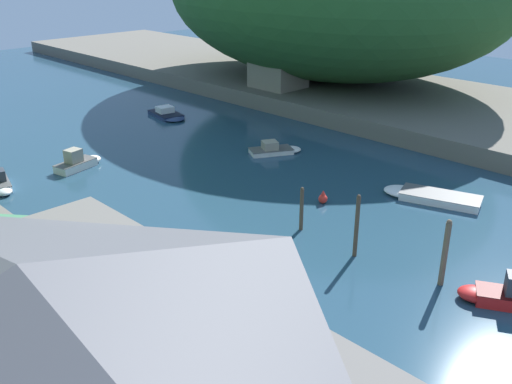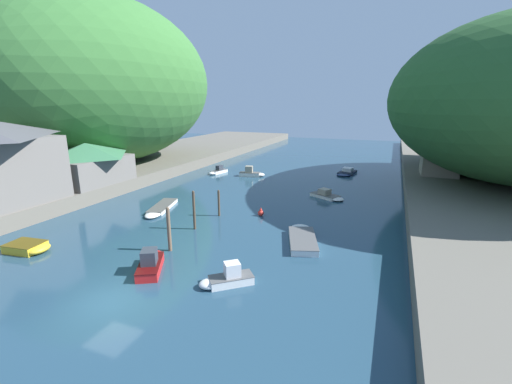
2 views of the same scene
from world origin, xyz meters
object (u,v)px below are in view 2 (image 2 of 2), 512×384
Objects in this scene: boathouse_shed at (87,162)px; person_on_quay at (109,173)px; boat_moored_right at (30,247)px; boat_far_right_bank at (346,173)px; boat_near_quay at (328,196)px; person_by_boathouse at (47,190)px; right_bank_cottage at (440,156)px; boat_far_upstream at (226,279)px; boat_red_skiff at (252,173)px; boat_cabin_cruiser at (160,209)px; boat_mid_channel at (302,237)px; channel_buoy_near at (261,213)px; boat_navy_launch at (151,262)px; boat_white_cruiser at (218,171)px.

boathouse_shed is 5.58× the size of person_on_quay.
boat_far_right_bank is at bearing 146.87° from boat_moored_right.
person_by_boathouse is at bearing -28.41° from boat_near_quay.
boat_far_upstream is at bearing -113.56° from right_bank_cottage.
boat_red_skiff is at bearing 163.10° from boat_moored_right.
boat_cabin_cruiser is (-2.45, -19.47, -0.27)m from boat_red_skiff.
boat_far_upstream is (-14.93, -34.23, -3.61)m from right_bank_cottage.
boathouse_shed reaches higher than right_bank_cottage.
boat_moored_right is at bearing -170.52° from boat_mid_channel.
boat_cabin_cruiser is at bearing 159.20° from boat_moored_right.
boat_near_quay is 0.68× the size of boat_cabin_cruiser.
boat_navy_launch is at bearing -102.54° from channel_buoy_near.
boat_navy_launch is at bearing 89.26° from boat_moored_right.
boat_red_skiff is 27.53m from person_by_boathouse.
boat_far_upstream is at bearing 124.20° from boat_cabin_cruiser.
person_on_quay is (1.56, 1.68, -1.51)m from boathouse_shed.
boathouse_shed is at bearing -179.07° from channel_buoy_near.
boat_navy_launch is 18.40m from person_by_boathouse.
boat_far_right_bank is 37.49m from boat_far_upstream.
boat_red_skiff is 15.04m from boat_far_right_bank.
boat_far_right_bank is 3.03× the size of person_by_boathouse.
right_bank_cottage is at bearing -156.83° from boat_cabin_cruiser.
boat_cabin_cruiser is (2.93, 12.15, -0.13)m from boat_moored_right.
right_bank_cottage is 27.67m from channel_buoy_near.
boat_navy_launch is (5.10, -30.43, 0.01)m from boat_red_skiff.
boat_mid_channel is 12.13m from boat_navy_launch.
channel_buoy_near is at bearing 48.42° from boat_navy_launch.
boat_far_right_bank is at bearing -43.99° from boat_far_upstream.
boat_navy_launch is 10.55m from boat_moored_right.
boat_far_upstream is (-2.46, -37.41, 0.14)m from boat_far_right_bank.
boat_far_upstream reaches higher than boat_white_cruiser.
channel_buoy_near is (13.44, 14.49, 0.02)m from boat_moored_right.
right_bank_cottage is 1.61× the size of boat_far_upstream.
person_on_quay is at bearing -44.77° from boat_near_quay.
boat_red_skiff is at bearing 103.51° from boat_mid_channel.
channel_buoy_near is (-2.81, 13.32, -0.08)m from boat_far_upstream.
boathouse_shed is 17.09m from boat_moored_right.
boathouse_shed is 12.56m from boat_cabin_cruiser.
right_bank_cottage reaches higher than person_by_boathouse.
boathouse_shed is at bearing -42.48° from boat_near_quay.
person_on_quay is (-12.68, -15.82, 2.10)m from boat_red_skiff.
boat_near_quay is at bearing 171.06° from boat_white_cruiser.
right_bank_cottage is at bearing 29.78° from boat_navy_launch.
boat_cabin_cruiser is at bearing -140.56° from right_bank_cottage.
boat_cabin_cruiser is 11.27m from person_by_boathouse.
boat_mid_channel is 29.05m from boat_white_cruiser.
channel_buoy_near is at bearing -0.56° from boat_near_quay.
boathouse_shed reaches higher than person_on_quay.
boat_far_upstream is (25.11, -12.96, -3.65)m from boathouse_shed.
right_bank_cottage is 1.32× the size of boat_red_skiff.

